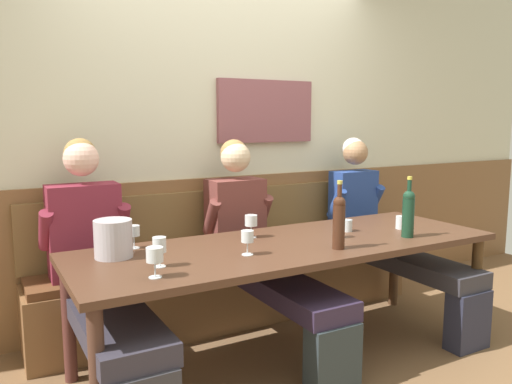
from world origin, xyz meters
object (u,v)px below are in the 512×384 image
person_left_seat (386,230)px  water_tumbler_center (339,230)px  ice_bucket (113,239)px  wine_glass_mid_right (134,232)px  water_tumbler_right (401,222)px  wine_glass_center_rear (159,246)px  wine_glass_left_end (247,237)px  water_tumbler_left (347,225)px  wine_glass_near_bucket (155,256)px  wine_glass_mid_left (251,222)px  person_center_left_seat (259,243)px  wine_bottle_green_tall (408,212)px  wine_bottle_amber_mid (339,220)px  wall_bench (236,281)px  person_right_seat (98,267)px  dining_table (290,254)px

person_left_seat → water_tumbler_center: bearing=-153.8°
ice_bucket → wine_glass_mid_right: (0.15, 0.13, -0.01)m
water_tumbler_right → water_tumbler_center: water_tumbler_center is taller
wine_glass_center_rear → wine_glass_left_end: size_ratio=1.12×
water_tumbler_center → water_tumbler_left: size_ratio=1.23×
wine_glass_near_bucket → water_tumbler_right: wine_glass_near_bucket is taller
wine_glass_near_bucket → wine_glass_mid_left: bearing=32.2°
person_center_left_seat → water_tumbler_right: size_ratio=15.14×
wine_bottle_green_tall → wine_bottle_amber_mid: size_ratio=0.98×
wine_glass_mid_left → water_tumbler_right: bearing=-15.2°
ice_bucket → water_tumbler_center: size_ratio=2.12×
wine_bottle_green_tall → wine_glass_mid_right: 1.66m
wine_bottle_amber_mid → water_tumbler_center: size_ratio=4.08×
wine_glass_center_rear → wine_glass_mid_left: wine_glass_center_rear is taller
water_tumbler_right → wine_glass_left_end: bearing=-176.4°
wine_glass_near_bucket → person_left_seat: bearing=16.3°
wall_bench → wine_glass_mid_right: 1.08m
wine_glass_center_rear → water_tumbler_right: size_ratio=1.72×
person_left_seat → ice_bucket: person_left_seat is taller
person_right_seat → wine_bottle_green_tall: 1.87m
wine_glass_mid_right → wine_glass_mid_left: 0.71m
person_left_seat → wine_glass_mid_left: person_left_seat is taller
water_tumbler_center → ice_bucket: bearing=170.3°
water_tumbler_center → wine_glass_near_bucket: bearing=-170.1°
wall_bench → water_tumbler_right: size_ratio=32.72×
wall_bench → water_tumbler_right: wall_bench is taller
person_center_left_seat → wine_glass_left_end: size_ratio=9.88×
wine_bottle_amber_mid → wine_glass_left_end: bearing=165.3°
wine_bottle_green_tall → wine_glass_center_rear: wine_bottle_green_tall is taller
wine_glass_mid_right → wine_glass_near_bucket: bearing=-96.4°
person_left_seat → wine_glass_mid_right: bearing=180.0°
wine_glass_left_end → wall_bench: bearing=67.0°
wine_bottle_green_tall → wine_bottle_amber_mid: (-0.55, -0.02, 0.01)m
wine_glass_near_bucket → water_tumbler_left: bearing=13.3°
water_tumbler_center → person_center_left_seat: bearing=130.7°
water_tumbler_right → wine_glass_near_bucket: bearing=-173.0°
dining_table → water_tumbler_left: 0.50m
wine_glass_center_rear → wine_glass_mid_left: (0.70, 0.33, -0.00)m
person_left_seat → wine_bottle_green_tall: person_left_seat is taller
wine_bottle_amber_mid → wine_glass_left_end: 0.53m
wine_bottle_amber_mid → water_tumbler_right: size_ratio=4.43×
dining_table → wine_bottle_amber_mid: (0.16, -0.25, 0.23)m
wine_bottle_green_tall → wine_bottle_amber_mid: 0.55m
dining_table → wine_bottle_amber_mid: size_ratio=6.61×
wall_bench → wine_glass_mid_right: wall_bench is taller
wall_bench → wine_glass_left_end: (-0.35, -0.84, 0.54)m
wine_glass_center_rear → water_tumbler_right: wine_glass_center_rear is taller
wine_glass_left_end → wine_glass_mid_right: bearing=138.4°
person_right_seat → wine_bottle_amber_mid: size_ratio=3.45×
person_center_left_seat → wine_glass_near_bucket: bearing=-145.6°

